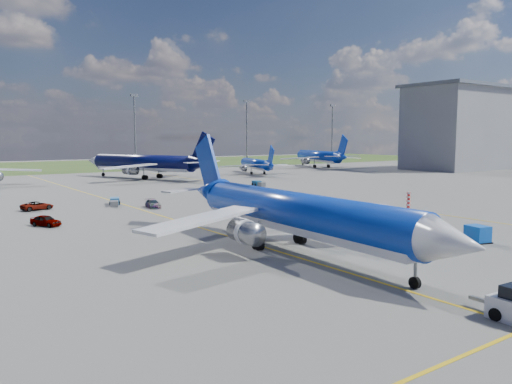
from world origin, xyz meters
TOP-DOWN VIEW (x-y plane):
  - ground at (0.00, 0.00)m, footprint 400.00×400.00m
  - grass_strip at (0.00, 150.00)m, footprint 400.00×80.00m
  - taxiway_lines at (0.17, 27.70)m, footprint 60.25×160.00m
  - floodlight_masts at (10.00, 110.00)m, footprint 202.20×0.50m
  - terminal_building at (120.00, 60.00)m, footprint 42.00×22.00m
  - warning_post at (26.00, 8.00)m, footprint 0.50×0.50m
  - bg_jet_n at (21.09, 82.55)m, footprint 46.39×51.31m
  - bg_jet_ne at (52.44, 79.61)m, footprint 30.72×35.29m
  - bg_jet_ene at (87.33, 92.76)m, footprint 41.50×47.74m
  - main_airliner at (1.21, 0.39)m, footprint 30.26×39.00m
  - uld_container at (17.90, -6.32)m, footprint 1.98×2.28m
  - service_car_a at (-13.70, 26.36)m, footprint 3.18×3.94m
  - service_car_b at (-11.74, 40.38)m, footprint 4.58×2.90m
  - service_car_c at (2.19, 33.36)m, footprint 2.20×4.14m
  - baggage_tug_w at (13.32, 32.14)m, footprint 3.09×4.86m
  - baggage_tug_c at (-1.33, 39.20)m, footprint 2.68×4.59m
  - baggage_tug_e at (33.40, 51.54)m, footprint 1.67×4.33m

SIDE VIEW (x-z plane):
  - ground at x=0.00m, z-range 0.00..0.00m
  - bg_jet_n at x=21.09m, z-range -5.48..5.48m
  - bg_jet_ne at x=52.44m, z-range -3.90..3.90m
  - bg_jet_ene at x=87.33m, z-range -5.28..5.28m
  - main_airliner at x=1.21m, z-range -4.98..4.98m
  - grass_strip at x=0.00m, z-range 0.00..0.01m
  - taxiway_lines at x=0.17m, z-range 0.00..0.02m
  - baggage_tug_e at x=33.40m, z-range -0.03..0.92m
  - baggage_tug_c at x=-1.33m, z-range -0.03..0.97m
  - baggage_tug_w at x=13.32m, z-range -0.03..1.03m
  - service_car_c at x=2.19m, z-range 0.00..1.14m
  - service_car_b at x=-11.74m, z-range 0.00..1.18m
  - service_car_a at x=-13.70m, z-range 0.00..1.26m
  - uld_container at x=17.90m, z-range 0.00..1.58m
  - warning_post at x=26.00m, z-range 0.00..3.00m
  - floodlight_masts at x=10.00m, z-range 1.21..23.91m
  - terminal_building at x=120.00m, z-range 0.07..26.07m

